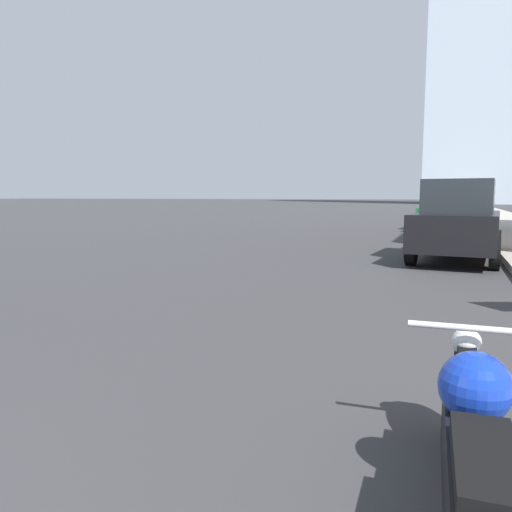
{
  "coord_description": "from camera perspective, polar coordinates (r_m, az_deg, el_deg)",
  "views": [
    {
      "loc": [
        2.73,
        1.02,
        1.45
      ],
      "look_at": [
        1.09,
        5.26,
        0.9
      ],
      "focal_mm": 35.0,
      "sensor_mm": 36.0,
      "label": 1
    }
  ],
  "objects": [
    {
      "name": "parked_car_black",
      "position": [
        11.99,
        22.08,
        3.68
      ],
      "size": [
        2.03,
        4.16,
        1.8
      ],
      "rotation": [
        0.0,
        0.0,
        -0.09
      ],
      "color": "black",
      "rests_on": "ground_plane"
    },
    {
      "name": "parked_car_green",
      "position": [
        22.22,
        20.81,
        4.85
      ],
      "size": [
        2.12,
        4.31,
        1.68
      ],
      "rotation": [
        0.0,
        0.0,
        -0.09
      ],
      "color": "#1E6B33",
      "rests_on": "ground_plane"
    },
    {
      "name": "distant_tower",
      "position": [
        106.07,
        24.63,
        25.02
      ],
      "size": [
        17.6,
        17.6,
        70.93
      ],
      "color": "silver",
      "rests_on": "ground_plane"
    },
    {
      "name": "sidewalk",
      "position": [
        39.1,
        25.39,
        4.23
      ],
      "size": [
        3.39,
        240.0,
        0.15
      ],
      "color": "#B2ADA3",
      "rests_on": "ground_plane"
    },
    {
      "name": "motorcycle",
      "position": [
        2.34,
        23.9,
        -20.77
      ],
      "size": [
        0.62,
        2.39,
        0.77
      ],
      "rotation": [
        0.0,
        0.0,
        0.03
      ],
      "color": "black",
      "rests_on": "ground_plane"
    }
  ]
}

